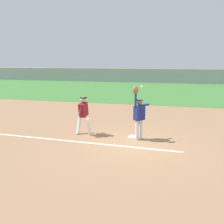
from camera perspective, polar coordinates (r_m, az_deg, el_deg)
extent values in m
plane|color=#936D4C|center=(9.60, 5.18, -7.74)|extent=(79.01, 79.01, 0.00)
cube|color=#3D7533|center=(26.56, 10.55, 5.10)|extent=(55.41, 17.72, 0.01)
cube|color=white|center=(10.78, -17.22, -5.96)|extent=(11.99, 0.59, 0.01)
cube|color=white|center=(10.30, 5.18, -6.09)|extent=(0.39, 0.39, 0.08)
cylinder|color=silver|center=(10.14, 6.87, -4.14)|extent=(0.21, 0.21, 0.85)
cylinder|color=silver|center=(10.01, 6.04, -4.34)|extent=(0.21, 0.21, 0.85)
cube|color=navy|center=(9.90, 6.56, -0.21)|extent=(0.48, 0.50, 0.60)
sphere|color=brown|center=(9.81, 6.63, 2.38)|extent=(0.32, 0.32, 0.23)
cube|color=black|center=(9.82, 6.51, 2.84)|extent=(0.30, 0.29, 0.05)
cylinder|color=navy|center=(9.63, 5.69, 3.16)|extent=(0.13, 0.13, 0.62)
cylinder|color=navy|center=(9.98, 7.53, 1.63)|extent=(0.47, 0.53, 0.09)
ellipsoid|color=brown|center=(9.58, 5.74, 5.28)|extent=(0.29, 0.30, 0.32)
cylinder|color=white|center=(10.54, -5.64, -3.48)|extent=(0.20, 0.45, 0.85)
cylinder|color=white|center=(10.92, -7.92, -2.96)|extent=(0.20, 0.45, 0.85)
cube|color=maroon|center=(10.56, -6.90, 0.58)|extent=(0.32, 0.55, 0.66)
sphere|color=#DBAD84|center=(10.47, -6.96, 3.01)|extent=(0.26, 0.26, 0.23)
cube|color=black|center=(10.45, -6.82, 3.41)|extent=(0.24, 0.23, 0.05)
cylinder|color=maroon|center=(10.73, -6.38, 1.24)|extent=(0.14, 0.41, 0.58)
cylinder|color=maroon|center=(10.35, -7.47, 0.79)|extent=(0.14, 0.41, 0.58)
sphere|color=white|center=(9.77, 7.13, 6.13)|extent=(0.07, 0.07, 0.07)
cube|color=#93999E|center=(35.28, 11.36, 8.44)|extent=(55.41, 0.06, 1.98)
cylinder|color=yellow|center=(35.23, 11.43, 10.09)|extent=(55.41, 0.06, 0.06)
cylinder|color=gray|center=(38.34, -10.05, 8.80)|extent=(0.08, 0.08, 1.98)
cylinder|color=gray|center=(35.28, 11.36, 8.44)|extent=(0.08, 0.08, 1.98)
cube|color=#1E6B33|center=(38.78, 2.34, 8.40)|extent=(4.57, 2.34, 0.55)
cube|color=#2D333D|center=(38.75, 2.35, 9.10)|extent=(2.37, 1.96, 0.40)
cylinder|color=black|center=(39.32, 4.79, 8.02)|extent=(0.62, 0.28, 0.60)
cylinder|color=black|center=(37.49, 4.06, 7.82)|extent=(0.62, 0.28, 0.60)
cylinder|color=black|center=(40.14, 0.73, 8.15)|extent=(0.62, 0.28, 0.60)
cylinder|color=black|center=(38.34, -0.17, 7.95)|extent=(0.62, 0.28, 0.60)
cube|color=white|center=(38.82, 10.16, 8.22)|extent=(4.58, 2.37, 0.55)
cube|color=#2D333D|center=(38.79, 10.18, 8.92)|extent=(2.38, 1.98, 0.40)
cylinder|color=black|center=(39.57, 12.46, 7.80)|extent=(0.62, 0.28, 0.60)
cylinder|color=black|center=(37.69, 12.09, 7.60)|extent=(0.62, 0.28, 0.60)
cylinder|color=black|center=(40.04, 8.31, 8.01)|extent=(0.62, 0.28, 0.60)
cylinder|color=black|center=(38.18, 7.73, 7.82)|extent=(0.62, 0.28, 0.60)
cube|color=black|center=(38.30, 16.93, 7.83)|extent=(4.46, 2.05, 0.55)
cube|color=#2D333D|center=(38.27, 16.97, 8.54)|extent=(2.26, 1.82, 0.40)
cylinder|color=black|center=(39.42, 18.89, 7.41)|extent=(0.61, 0.24, 0.60)
cylinder|color=black|center=(37.55, 19.25, 7.17)|extent=(0.61, 0.24, 0.60)
cylinder|color=black|center=(39.15, 14.64, 7.65)|extent=(0.61, 0.24, 0.60)
cylinder|color=black|center=(37.26, 14.80, 7.41)|extent=(0.61, 0.24, 0.60)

